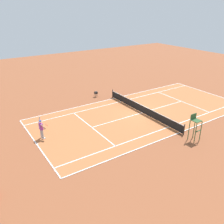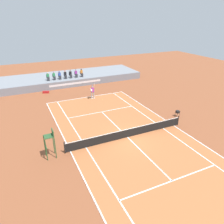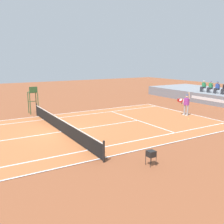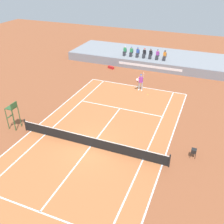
# 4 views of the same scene
# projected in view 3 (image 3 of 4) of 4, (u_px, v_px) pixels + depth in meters

# --- Properties ---
(ground_plane) EXTENTS (80.00, 80.00, 0.00)m
(ground_plane) POSITION_uv_depth(u_px,v_px,m) (61.00, 132.00, 16.99)
(ground_plane) COLOR brown
(court) EXTENTS (11.08, 23.88, 0.03)m
(court) POSITION_uv_depth(u_px,v_px,m) (61.00, 132.00, 16.99)
(court) COLOR #B76638
(court) RESTS_ON ground
(net) EXTENTS (11.98, 0.10, 1.07)m
(net) POSITION_uv_depth(u_px,v_px,m) (60.00, 125.00, 16.89)
(net) COLOR black
(net) RESTS_ON ground
(spectator_seated_0) EXTENTS (0.44, 0.60, 1.27)m
(spectator_seated_0) POSITION_uv_depth(u_px,v_px,m) (203.00, 86.00, 29.38)
(spectator_seated_0) COLOR #474C56
(spectator_seated_0) RESTS_ON bleacher_platform
(spectator_seated_1) EXTENTS (0.44, 0.60, 1.27)m
(spectator_seated_1) POSITION_uv_depth(u_px,v_px,m) (210.00, 87.00, 28.59)
(spectator_seated_1) COLOR #474C56
(spectator_seated_1) RESTS_ON bleacher_platform
(spectator_seated_2) EXTENTS (0.44, 0.60, 1.27)m
(spectator_seated_2) POSITION_uv_depth(u_px,v_px,m) (217.00, 88.00, 27.84)
(spectator_seated_2) COLOR #474C56
(spectator_seated_2) RESTS_ON bleacher_platform
(spectator_seated_3) EXTENTS (0.44, 0.60, 1.27)m
(spectator_seated_3) POSITION_uv_depth(u_px,v_px,m) (224.00, 89.00, 27.08)
(spectator_seated_3) COLOR #474C56
(spectator_seated_3) RESTS_ON bleacher_platform
(tennis_player) EXTENTS (0.76, 0.67, 2.08)m
(tennis_player) POSITION_uv_depth(u_px,v_px,m) (186.00, 104.00, 21.88)
(tennis_player) COLOR #9E9EA3
(tennis_player) RESTS_ON ground
(tennis_ball) EXTENTS (0.07, 0.07, 0.07)m
(tennis_ball) POSITION_uv_depth(u_px,v_px,m) (188.00, 119.00, 20.72)
(tennis_ball) COLOR #D1E533
(tennis_ball) RESTS_ON ground
(umpire_chair) EXTENTS (0.77, 0.77, 2.44)m
(umpire_chair) POSITION_uv_depth(u_px,v_px,m) (33.00, 96.00, 22.56)
(umpire_chair) COLOR #2D562D
(umpire_chair) RESTS_ON ground
(equipment_bag) EXTENTS (0.95, 0.63, 0.32)m
(equipment_bag) POSITION_uv_depth(u_px,v_px,m) (180.00, 100.00, 29.18)
(equipment_bag) COLOR red
(equipment_bag) RESTS_ON ground
(ball_hopper) EXTENTS (0.36, 0.36, 0.70)m
(ball_hopper) POSITION_uv_depth(u_px,v_px,m) (151.00, 153.00, 11.57)
(ball_hopper) COLOR black
(ball_hopper) RESTS_ON ground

